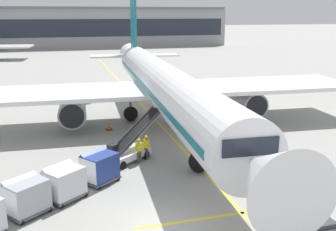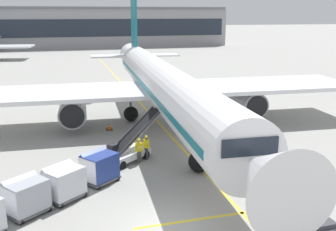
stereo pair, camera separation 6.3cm
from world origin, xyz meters
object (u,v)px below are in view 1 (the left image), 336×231
at_px(belt_loader, 129,148).
at_px(baggage_cart_third, 26,196).
at_px(safety_cone_engine_keepout, 109,126).
at_px(ground_crew_by_loader, 95,171).
at_px(baggage_cart_lead, 99,166).
at_px(ground_crew_marshaller, 146,146).
at_px(ground_crew_by_carts, 139,149).
at_px(baggage_cart_second, 64,182).
at_px(parked_airplane, 162,84).

distance_m(belt_loader, baggage_cart_third, 8.64).
height_order(belt_loader, safety_cone_engine_keepout, belt_loader).
bearing_deg(belt_loader, ground_crew_by_loader, -125.37).
height_order(belt_loader, baggage_cart_lead, belt_loader).
bearing_deg(ground_crew_marshaller, safety_cone_engine_keepout, 101.55).
height_order(ground_crew_by_carts, safety_cone_engine_keepout, ground_crew_by_carts).
bearing_deg(baggage_cart_second, parked_airplane, 56.10).
height_order(ground_crew_marshaller, safety_cone_engine_keepout, ground_crew_marshaller).
bearing_deg(safety_cone_engine_keepout, belt_loader, -87.02).
relative_size(belt_loader, baggage_cart_third, 1.85).
xyz_separation_m(ground_crew_by_carts, ground_crew_marshaller, (0.61, 0.51, 0.00)).
bearing_deg(baggage_cart_third, parked_airplane, 53.35).
height_order(baggage_cart_second, ground_crew_marshaller, baggage_cart_second).
xyz_separation_m(parked_airplane, baggage_cart_third, (-10.97, -14.74, -2.63)).
bearing_deg(ground_crew_by_loader, baggage_cart_second, -149.46).
bearing_deg(baggage_cart_lead, ground_crew_by_loader, -114.77).
xyz_separation_m(baggage_cart_lead, ground_crew_by_loader, (-0.29, -0.63, -0.00)).
bearing_deg(parked_airplane, belt_loader, -118.06).
height_order(baggage_cart_lead, baggage_cart_second, same).
relative_size(ground_crew_by_loader, ground_crew_by_carts, 1.00).
height_order(baggage_cart_lead, baggage_cart_third, same).
bearing_deg(baggage_cart_lead, parked_airplane, 59.39).
bearing_deg(belt_loader, baggage_cart_lead, -127.27).
distance_m(baggage_cart_lead, ground_crew_by_carts, 3.76).
bearing_deg(ground_crew_by_carts, baggage_cart_third, -142.56).
height_order(parked_airplane, belt_loader, parked_airplane).
bearing_deg(ground_crew_marshaller, baggage_cart_second, -140.85).
relative_size(ground_crew_by_carts, safety_cone_engine_keepout, 2.84).
xyz_separation_m(baggage_cart_lead, baggage_cart_third, (-3.96, -2.89, 0.00)).
xyz_separation_m(baggage_cart_third, ground_crew_marshaller, (7.49, 5.77, -0.00)).
xyz_separation_m(baggage_cart_second, ground_crew_by_loader, (1.80, 1.06, -0.00)).
relative_size(baggage_cart_third, safety_cone_engine_keepout, 4.32).
xyz_separation_m(baggage_cart_lead, ground_crew_marshaller, (3.53, 2.88, -0.00)).
bearing_deg(parked_airplane, ground_crew_by_loader, -120.33).
xyz_separation_m(ground_crew_by_loader, ground_crew_marshaller, (3.82, 3.51, 0.00)).
distance_m(parked_airplane, ground_crew_by_loader, 14.71).
bearing_deg(baggage_cart_second, ground_crew_by_carts, 39.09).
xyz_separation_m(baggage_cart_third, safety_cone_engine_keepout, (5.88, 13.64, -0.70)).
bearing_deg(safety_cone_engine_keepout, ground_crew_marshaller, -78.45).
distance_m(ground_crew_by_carts, safety_cone_engine_keepout, 8.47).
bearing_deg(ground_crew_marshaller, parked_airplane, 68.77).
distance_m(baggage_cart_second, baggage_cart_third, 2.22).
bearing_deg(safety_cone_engine_keepout, parked_airplane, 12.23).
height_order(ground_crew_by_loader, ground_crew_marshaller, same).
xyz_separation_m(ground_crew_by_carts, safety_cone_engine_keepout, (-1.00, 8.38, -0.70)).
height_order(baggage_cart_second, ground_crew_by_carts, baggage_cart_second).
relative_size(ground_crew_by_loader, ground_crew_marshaller, 1.00).
distance_m(belt_loader, ground_crew_by_loader, 4.51).
height_order(parked_airplane, ground_crew_by_loader, parked_airplane).
distance_m(baggage_cart_third, ground_crew_by_carts, 8.66).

